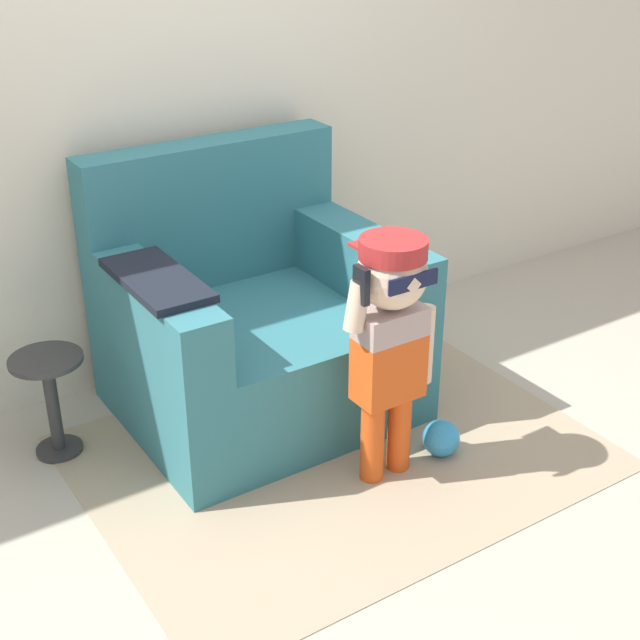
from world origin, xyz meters
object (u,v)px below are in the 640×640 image
person_child (391,323)px  toy_ball (441,438)px  side_table (51,395)px  armchair (253,326)px

person_child → toy_ball: (0.26, -0.02, -0.57)m
person_child → toy_ball: bearing=-5.1°
side_table → person_child: bearing=-39.3°
armchair → person_child: (0.16, -0.72, 0.28)m
armchair → toy_ball: 0.90m
side_table → toy_ball: side_table is taller
armchair → person_child: armchair is taller
armchair → toy_ball: armchair is taller
armchair → toy_ball: bearing=-60.7°
person_child → side_table: (-1.00, 0.82, -0.38)m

